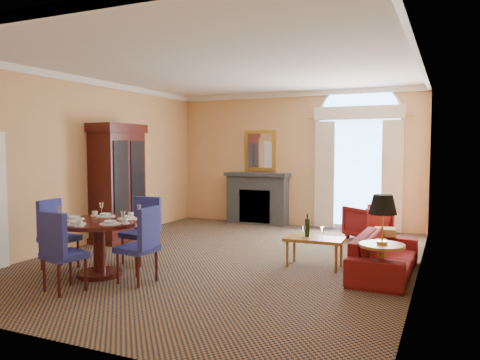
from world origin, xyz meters
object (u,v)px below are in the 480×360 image
at_px(dining_table, 99,235).
at_px(sofa, 385,255).
at_px(armoire, 117,184).
at_px(side_table, 382,230).
at_px(armchair, 367,222).
at_px(coffee_table, 314,239).

height_order(dining_table, sofa, dining_table).
bearing_deg(sofa, armoire, 86.40).
bearing_deg(armoire, dining_table, -56.76).
height_order(dining_table, side_table, side_table).
bearing_deg(dining_table, armchair, 54.59).
distance_m(armchair, coffee_table, 2.64).
relative_size(armoire, coffee_table, 2.50).
xyz_separation_m(dining_table, armchair, (3.13, 4.41, -0.26)).
bearing_deg(armoire, armchair, 25.07).
xyz_separation_m(armoire, dining_table, (1.47, -2.25, -0.53)).
height_order(coffee_table, side_table, side_table).
relative_size(sofa, side_table, 1.61).
bearing_deg(armchair, armoire, -26.64).
height_order(sofa, armchair, armchair).
distance_m(armchair, side_table, 3.45).
bearing_deg(sofa, armchair, 15.61).
relative_size(armoire, sofa, 1.19).
bearing_deg(dining_table, coffee_table, 33.48).
bearing_deg(dining_table, side_table, 15.47).
xyz_separation_m(armchair, side_table, (0.71, -3.34, 0.44)).
bearing_deg(armoire, sofa, -5.00).
xyz_separation_m(dining_table, sofa, (3.80, 1.79, -0.32)).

